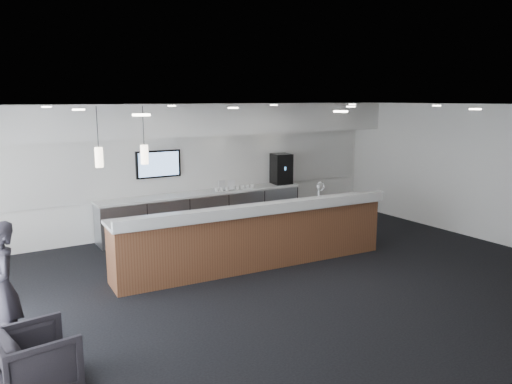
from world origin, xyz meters
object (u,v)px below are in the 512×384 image
service_counter (255,236)px  armchair (37,361)px  lounge_guest (2,289)px  coffee_machine (281,169)px

service_counter → armchair: (-4.14, -2.33, -0.22)m
armchair → lounge_guest: 1.22m
lounge_guest → service_counter: bearing=98.9°
service_counter → lounge_guest: bearing=-161.1°
coffee_machine → lounge_guest: bearing=-140.4°
coffee_machine → lounge_guest: (-6.80, -3.97, -0.50)m
coffee_machine → lounge_guest: size_ratio=0.47×
coffee_machine → lounge_guest: 7.89m
lounge_guest → coffee_machine: bearing=113.5°
lounge_guest → armchair: bearing=3.4°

